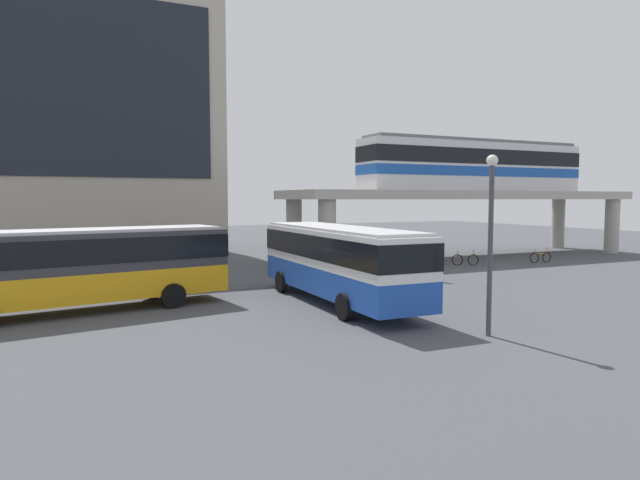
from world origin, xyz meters
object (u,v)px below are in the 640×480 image
object	(u,v)px
pedestrian_at_kerb	(307,262)
pedestrian_near_building	(435,265)
station_building	(37,113)
pedestrian_by_bike_rack	(354,257)
train	(474,165)
bicycle_orange	(541,257)
bicycle_brown	(465,260)
bus_secondary	(83,261)
bicycle_black	(431,267)
bus_main	(338,256)

from	to	relation	value
pedestrian_at_kerb	pedestrian_near_building	world-z (taller)	pedestrian_near_building
station_building	pedestrian_by_bike_rack	xyz separation A→B (m)	(17.60, -17.96, -10.03)
train	bicycle_orange	world-z (taller)	train
bicycle_brown	pedestrian_by_bike_rack	bearing A→B (deg)	176.19
train	bicycle_orange	bearing A→B (deg)	-74.97
pedestrian_at_kerb	bus_secondary	bearing A→B (deg)	-155.67
bicycle_black	pedestrian_by_bike_rack	size ratio (longest dim) A/B	0.98
pedestrian_near_building	pedestrian_by_bike_rack	xyz separation A→B (m)	(-1.90, 5.50, -0.05)
bicycle_orange	pedestrian_by_bike_rack	size ratio (longest dim) A/B	1.03
station_building	pedestrian_by_bike_rack	size ratio (longest dim) A/B	14.68
station_building	bicycle_brown	bearing A→B (deg)	-35.78
station_building	pedestrian_near_building	world-z (taller)	station_building
train	bus_secondary	distance (m)	29.80
bicycle_brown	pedestrian_at_kerb	distance (m)	11.73
bicycle_orange	pedestrian_by_bike_rack	world-z (taller)	pedestrian_by_bike_rack
station_building	train	xyz separation A→B (m)	(29.86, -14.24, -3.94)
bus_main	bicycle_brown	xyz separation A→B (m)	(13.68, 8.42, -1.63)
station_building	bicycle_brown	distance (m)	33.33
bus_main	pedestrian_near_building	size ratio (longest dim) A/B	6.04
train	bicycle_brown	xyz separation A→B (m)	(-4.19, -4.26, -6.56)
bus_main	bicycle_black	size ratio (longest dim) A/B	6.49
station_building	pedestrian_by_bike_rack	distance (m)	27.07
bus_secondary	bicycle_brown	xyz separation A→B (m)	(23.40, 5.86, -1.63)
bus_secondary	bicycle_black	distance (m)	19.41
station_building	bicycle_black	xyz separation A→B (m)	(21.27, -20.77, -10.49)
station_building	bus_secondary	bearing A→B (deg)	-84.69
pedestrian_near_building	pedestrian_by_bike_rack	size ratio (longest dim) A/B	1.06
bicycle_orange	bicycle_brown	size ratio (longest dim) A/B	1.08
train	bicycle_orange	xyz separation A→B (m)	(1.43, -5.32, -6.56)
bus_secondary	bicycle_brown	distance (m)	24.18
train	bus_main	bearing A→B (deg)	-144.64
train	pedestrian_near_building	xyz separation A→B (m)	(-10.35, -9.22, -6.05)
station_building	pedestrian_near_building	size ratio (longest dim) A/B	13.90
pedestrian_at_kerb	pedestrian_by_bike_rack	world-z (taller)	pedestrian_by_bike_rack
bicycle_black	bicycle_orange	distance (m)	10.09
bus_main	pedestrian_near_building	bearing A→B (deg)	24.75
bicycle_orange	pedestrian_near_building	xyz separation A→B (m)	(-11.78, -3.89, 0.51)
train	pedestrian_near_building	size ratio (longest dim) A/B	10.26
bicycle_brown	pedestrian_at_kerb	size ratio (longest dim) A/B	0.96
train	bus_secondary	bearing A→B (deg)	-159.86
pedestrian_at_kerb	bicycle_black	bearing A→B (deg)	-13.06
station_building	pedestrian_at_kerb	distance (m)	25.67
bicycle_black	pedestrian_near_building	bearing A→B (deg)	-123.33
bus_main	bicycle_black	bearing A→B (deg)	33.52
bicycle_orange	pedestrian_near_building	distance (m)	12.42
pedestrian_by_bike_rack	bus_main	bearing A→B (deg)	-122.06
train	bus_secondary	xyz separation A→B (m)	(-27.59, -10.12, -4.93)
bus_secondary	pedestrian_at_kerb	bearing A→B (deg)	24.33
pedestrian_by_bike_rack	pedestrian_near_building	bearing A→B (deg)	-70.89
station_building	bicycle_orange	distance (m)	38.36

